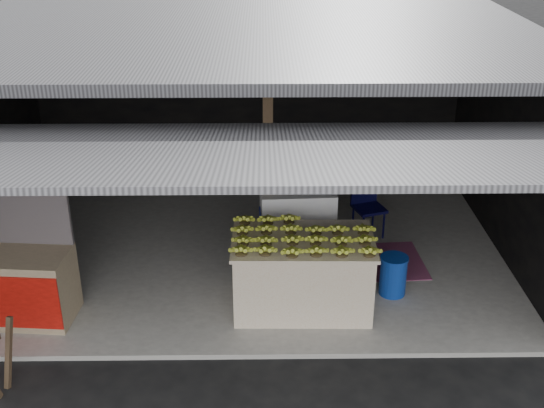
{
  "coord_description": "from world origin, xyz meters",
  "views": [
    {
      "loc": [
        0.25,
        -5.84,
        4.59
      ],
      "look_at": [
        0.34,
        1.54,
        1.1
      ],
      "focal_mm": 45.0,
      "sensor_mm": 36.0,
      "label": 1
    }
  ],
  "objects_px": {
    "banana_table": "(302,273)",
    "white_crate": "(297,225)",
    "plastic_chair": "(367,201)",
    "neighbor_stall": "(6,282)",
    "water_barrel": "(393,276)"
  },
  "relations": [
    {
      "from": "banana_table",
      "to": "white_crate",
      "type": "height_order",
      "value": "white_crate"
    },
    {
      "from": "plastic_chair",
      "to": "banana_table",
      "type": "bearing_deg",
      "value": -137.16
    },
    {
      "from": "banana_table",
      "to": "neighbor_stall",
      "type": "relative_size",
      "value": 1.08
    },
    {
      "from": "water_barrel",
      "to": "plastic_chair",
      "type": "xyz_separation_m",
      "value": [
        -0.11,
        1.59,
        0.26
      ]
    },
    {
      "from": "water_barrel",
      "to": "plastic_chair",
      "type": "bearing_deg",
      "value": 94.0
    },
    {
      "from": "banana_table",
      "to": "water_barrel",
      "type": "distance_m",
      "value": 1.16
    },
    {
      "from": "neighbor_stall",
      "to": "water_barrel",
      "type": "relative_size",
      "value": 3.21
    },
    {
      "from": "banana_table",
      "to": "white_crate",
      "type": "xyz_separation_m",
      "value": [
        -0.01,
        1.07,
        0.07
      ]
    },
    {
      "from": "neighbor_stall",
      "to": "plastic_chair",
      "type": "xyz_separation_m",
      "value": [
        4.35,
        2.01,
        0.04
      ]
    },
    {
      "from": "neighbor_stall",
      "to": "water_barrel",
      "type": "xyz_separation_m",
      "value": [
        4.46,
        0.42,
        -0.22
      ]
    },
    {
      "from": "white_crate",
      "to": "water_barrel",
      "type": "bearing_deg",
      "value": -38.9
    },
    {
      "from": "white_crate",
      "to": "plastic_chair",
      "type": "relative_size",
      "value": 1.23
    },
    {
      "from": "white_crate",
      "to": "neighbor_stall",
      "type": "bearing_deg",
      "value": -162.61
    },
    {
      "from": "neighbor_stall",
      "to": "water_barrel",
      "type": "distance_m",
      "value": 4.49
    },
    {
      "from": "neighbor_stall",
      "to": "plastic_chair",
      "type": "distance_m",
      "value": 4.79
    }
  ]
}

